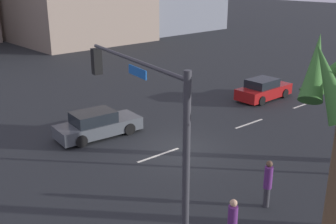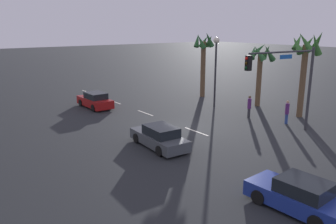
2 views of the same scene
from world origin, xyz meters
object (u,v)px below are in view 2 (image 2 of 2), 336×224
(car_2, at_px, (299,196))
(streetlamp, at_px, (216,59))
(palm_tree_1, at_px, (204,53))
(car_1, at_px, (95,101))
(palm_tree_0, at_px, (261,61))
(traffic_signal, at_px, (289,76))
(pedestrian_0, at_px, (249,106))
(car_0, at_px, (159,137))
(palm_tree_2, at_px, (306,56))
(pedestrian_1, at_px, (287,111))

(car_2, relative_size, streetlamp, 0.65)
(car_2, relative_size, palm_tree_1, 0.61)
(car_1, xyz_separation_m, palm_tree_0, (8.77, 12.78, 3.60))
(traffic_signal, distance_m, pedestrian_0, 5.63)
(car_1, height_order, traffic_signal, traffic_signal)
(pedestrian_0, distance_m, palm_tree_0, 5.72)
(car_0, height_order, pedestrian_0, pedestrian_0)
(pedestrian_0, xyz_separation_m, palm_tree_1, (-8.83, 2.91, 3.71))
(car_2, bearing_deg, car_0, -178.90)
(palm_tree_2, bearing_deg, car_2, -58.12)
(pedestrian_0, distance_m, palm_tree_2, 6.02)
(car_2, xyz_separation_m, palm_tree_2, (-8.42, 13.53, 4.49))
(pedestrian_1, bearing_deg, car_2, -53.83)
(palm_tree_1, bearing_deg, streetlamp, -29.73)
(palm_tree_0, bearing_deg, car_0, -75.83)
(pedestrian_1, distance_m, palm_tree_1, 12.53)
(pedestrian_0, bearing_deg, palm_tree_0, 119.49)
(streetlamp, relative_size, palm_tree_2, 0.90)
(car_0, bearing_deg, palm_tree_0, 104.17)
(traffic_signal, distance_m, pedestrian_1, 4.21)
(streetlamp, bearing_deg, pedestrian_1, 3.34)
(car_1, relative_size, traffic_signal, 0.70)
(traffic_signal, bearing_deg, palm_tree_1, 161.81)
(car_1, height_order, palm_tree_2, palm_tree_2)
(car_0, relative_size, car_1, 1.06)
(car_2, bearing_deg, palm_tree_2, 121.88)
(car_0, distance_m, palm_tree_1, 16.96)
(palm_tree_1, xyz_separation_m, palm_tree_2, (11.29, 0.72, 0.42))
(car_0, bearing_deg, traffic_signal, 69.92)
(pedestrian_1, distance_m, palm_tree_0, 6.98)
(traffic_signal, bearing_deg, palm_tree_0, 140.59)
(pedestrian_0, distance_m, pedestrian_1, 3.10)
(pedestrian_0, relative_size, palm_tree_2, 0.26)
(car_0, distance_m, palm_tree_0, 15.07)
(traffic_signal, height_order, pedestrian_0, traffic_signal)
(palm_tree_2, bearing_deg, streetlamp, -155.81)
(car_1, height_order, pedestrian_1, pedestrian_1)
(palm_tree_2, bearing_deg, traffic_signal, -68.79)
(car_2, bearing_deg, palm_tree_0, 133.29)
(palm_tree_2, bearing_deg, car_0, -94.97)
(pedestrian_0, bearing_deg, streetlamp, 174.07)
(car_1, height_order, streetlamp, streetlamp)
(car_0, height_order, car_2, car_0)
(car_1, relative_size, palm_tree_0, 0.73)
(streetlamp, bearing_deg, car_2, -33.91)
(pedestrian_1, relative_size, palm_tree_1, 0.27)
(car_2, xyz_separation_m, pedestrian_0, (-10.87, 9.91, 0.36))
(car_1, xyz_separation_m, palm_tree_2, (13.54, 12.31, 4.46))
(car_1, distance_m, car_2, 21.99)
(palm_tree_0, distance_m, palm_tree_1, 6.64)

